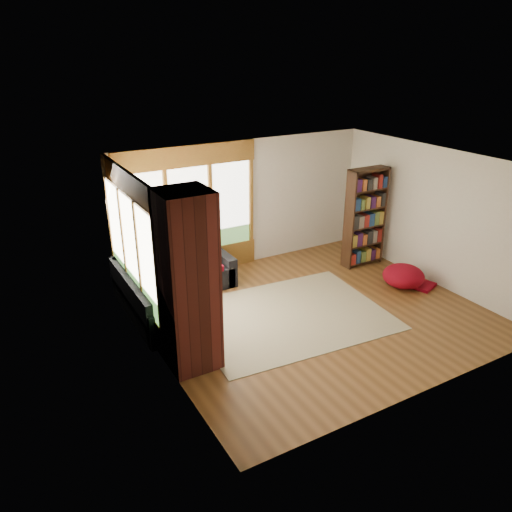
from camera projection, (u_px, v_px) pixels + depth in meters
name	position (u px, v px, depth m)	size (l,w,h in m)	color
floor	(313.00, 312.00, 8.68)	(5.50, 5.50, 0.00)	#5A3719
ceiling	(320.00, 164.00, 7.66)	(5.50, 5.50, 0.00)	white
wall_back	(244.00, 204.00, 10.17)	(5.50, 0.04, 2.60)	silver
wall_front	(435.00, 307.00, 6.17)	(5.50, 0.04, 2.60)	silver
wall_left	(155.00, 278.00, 6.92)	(0.04, 5.00, 2.60)	silver
wall_right	(434.00, 217.00, 9.42)	(0.04, 5.00, 2.60)	silver
windows_back	(190.00, 211.00, 9.58)	(2.82, 0.10, 1.90)	brown
windows_left	(131.00, 247.00, 7.87)	(0.10, 2.62, 1.90)	brown
roller_blind	(116.00, 208.00, 8.40)	(0.03, 0.72, 0.90)	#6D995B
brick_chimney	(188.00, 282.00, 6.80)	(0.70, 0.70, 2.60)	#471914
sectional_sofa	(170.00, 284.00, 9.03)	(2.20, 2.20, 0.80)	black
area_rug	(289.00, 316.00, 8.55)	(3.25, 2.48, 0.01)	beige
bookshelf	(365.00, 217.00, 10.23)	(0.88, 0.29, 2.05)	#351E11
pouf	(403.00, 275.00, 9.53)	(0.79, 0.79, 0.43)	maroon
dog_tan	(178.00, 258.00, 8.83)	(1.04, 1.11, 0.54)	brown
dog_brindle	(183.00, 278.00, 8.23)	(0.51, 0.77, 0.40)	black
throw_pillows	(168.00, 257.00, 8.98)	(1.98, 1.68, 0.45)	black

